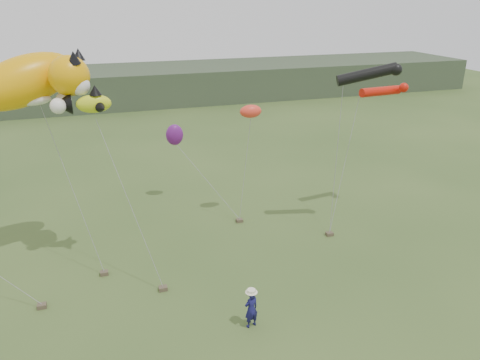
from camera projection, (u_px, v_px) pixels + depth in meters
name	position (u px, v px, depth m)	size (l,w,h in m)	color
ground	(259.00, 319.00, 19.20)	(120.00, 120.00, 0.00)	#385123
headland	(110.00, 87.00, 57.18)	(90.00, 13.00, 4.00)	#2D3D28
festival_attendant	(251.00, 309.00, 18.48)	(0.60, 0.39, 1.64)	#161551
sandbag_anchors	(186.00, 260.00, 23.25)	(15.08, 5.75, 0.19)	brown
cat_kite	(34.00, 81.00, 20.52)	(6.26, 3.80, 3.27)	#F3A405
fish_kite	(82.00, 103.00, 20.25)	(2.47, 1.67, 1.29)	#C6D61A
tube_kites	(378.00, 81.00, 24.78)	(5.35, 3.27, 2.23)	black
misc_kites	(202.00, 126.00, 27.72)	(4.83, 4.49, 3.08)	#F13A27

